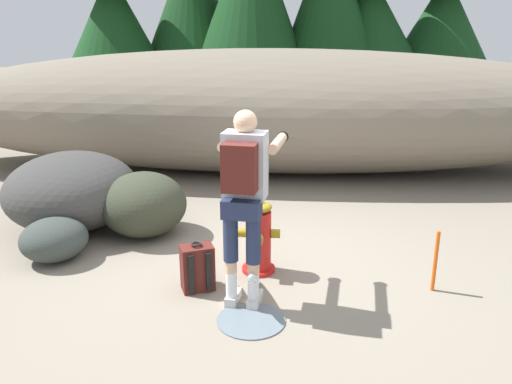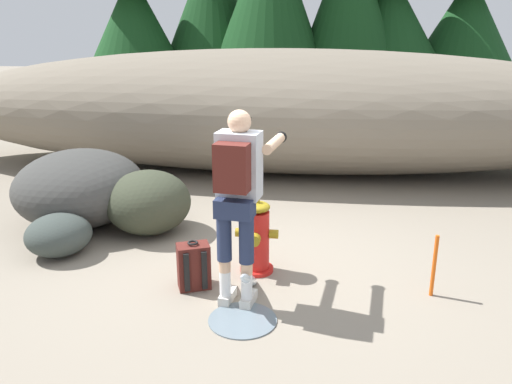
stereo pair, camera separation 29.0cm
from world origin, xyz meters
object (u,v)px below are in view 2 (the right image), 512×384
Objects in this scene: fire_hydrant at (257,238)px; survey_stake at (434,266)px; utility_worker at (239,184)px; boulder_mid at (148,202)px; boulder_small at (59,235)px; spare_backpack at (194,266)px; boulder_large at (80,188)px.

fire_hydrant is 1.32× the size of survey_stake.
boulder_mid is (-1.35, 1.48, -0.72)m from utility_worker.
boulder_mid is 1.43× the size of boulder_small.
utility_worker is at bearing -97.68° from fire_hydrant.
fire_hydrant is at bearing -3.42° from boulder_small.
spare_backpack is 0.66× the size of boulder_small.
boulder_large is 0.96m from boulder_mid.
fire_hydrant reaches higher than spare_backpack.
spare_backpack is 1.57m from boulder_mid.
utility_worker is at bearing -19.02° from boulder_small.
spare_backpack is 0.46× the size of boulder_mid.
boulder_small is at bearing 78.61° from utility_worker.
boulder_mid is at bearing 148.30° from fire_hydrant.
boulder_large is (-2.29, 1.67, -0.63)m from utility_worker.
boulder_large is at bearing 61.62° from utility_worker.
boulder_small is at bearing 176.58° from fire_hydrant.
fire_hydrant is 0.48× the size of boulder_large.
boulder_mid is (0.94, -0.18, -0.09)m from boulder_large.
utility_worker is at bearing -169.98° from survey_stake.
spare_backpack is at bearing -18.32° from boulder_small.
spare_backpack is at bearing -176.79° from survey_stake.
fire_hydrant is at bearing 170.23° from survey_stake.
spare_backpack is 2.23m from survey_stake.
spare_backpack is 0.28× the size of boulder_large.
boulder_mid is at bearing 49.98° from utility_worker.
survey_stake is (2.22, 0.12, 0.08)m from spare_backpack.
utility_worker is 2.89× the size of survey_stake.
survey_stake is at bearing -72.35° from utility_worker.
utility_worker is 2.40m from boulder_small.
survey_stake is at bearing -18.53° from boulder_large.
fire_hydrant is 1.68m from boulder_mid.
survey_stake is (3.87, -0.42, 0.07)m from boulder_small.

